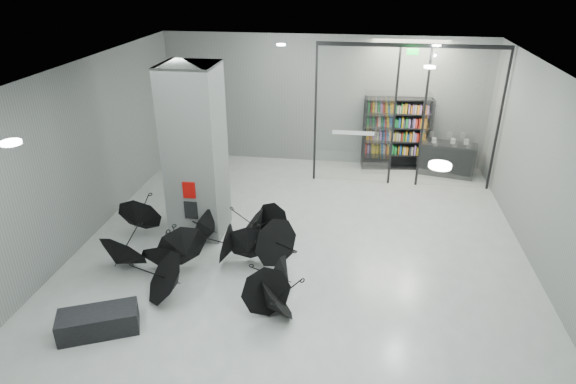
# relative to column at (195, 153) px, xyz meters

# --- Properties ---
(room) EXTENTS (14.00, 14.02, 4.01)m
(room) POSITION_rel_column_xyz_m (2.50, -2.00, 0.84)
(room) COLOR gray
(room) RESTS_ON ground
(column) EXTENTS (1.20, 1.20, 4.00)m
(column) POSITION_rel_column_xyz_m (0.00, 0.00, 0.00)
(column) COLOR slate
(column) RESTS_ON ground
(fire_cabinet) EXTENTS (0.28, 0.04, 0.38)m
(fire_cabinet) POSITION_rel_column_xyz_m (0.00, -0.62, -0.65)
(fire_cabinet) COLOR #A50A07
(fire_cabinet) RESTS_ON column
(info_panel) EXTENTS (0.30, 0.03, 0.42)m
(info_panel) POSITION_rel_column_xyz_m (0.00, -0.62, -1.15)
(info_panel) COLOR black
(info_panel) RESTS_ON column
(exit_sign) EXTENTS (0.30, 0.06, 0.15)m
(exit_sign) POSITION_rel_column_xyz_m (4.90, 3.30, 1.82)
(exit_sign) COLOR #0CE533
(exit_sign) RESTS_ON room
(glass_partition) EXTENTS (5.06, 0.08, 4.00)m
(glass_partition) POSITION_rel_column_xyz_m (4.89, 3.50, 0.18)
(glass_partition) COLOR silver
(glass_partition) RESTS_ON ground
(bench) EXTENTS (1.46, 1.07, 0.43)m
(bench) POSITION_rel_column_xyz_m (-0.68, -3.79, -1.78)
(bench) COLOR black
(bench) RESTS_ON ground
(bookshelf) EXTENTS (2.06, 0.65, 2.23)m
(bookshelf) POSITION_rel_column_xyz_m (4.81, 4.75, -0.88)
(bookshelf) COLOR black
(bookshelf) RESTS_ON ground
(shop_counter) EXTENTS (1.76, 1.01, 0.99)m
(shop_counter) POSITION_rel_column_xyz_m (6.35, 4.44, -1.50)
(shop_counter) COLOR black
(shop_counter) RESTS_ON ground
(umbrella_cluster) EXTENTS (4.77, 4.07, 1.32)m
(umbrella_cluster) POSITION_rel_column_xyz_m (0.74, -1.63, -1.69)
(umbrella_cluster) COLOR black
(umbrella_cluster) RESTS_ON ground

